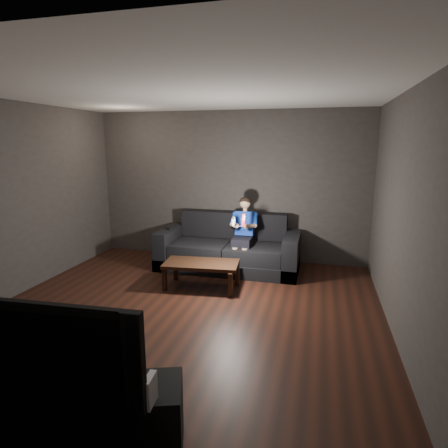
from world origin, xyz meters
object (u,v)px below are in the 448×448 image
(media_console, at_px, (75,423))
(coffee_table, at_px, (201,266))
(child, at_px, (244,227))
(sofa, at_px, (229,251))

(media_console, bearing_deg, coffee_table, 73.11)
(child, distance_m, coffee_table, 1.11)
(sofa, relative_size, child, 2.13)
(child, height_order, media_console, child)
(sofa, bearing_deg, coffee_table, -99.99)
(sofa, distance_m, media_console, 4.16)
(child, relative_size, media_console, 0.77)
(coffee_table, height_order, media_console, media_console)
(sofa, height_order, child, child)
(child, bearing_deg, sofa, 165.51)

